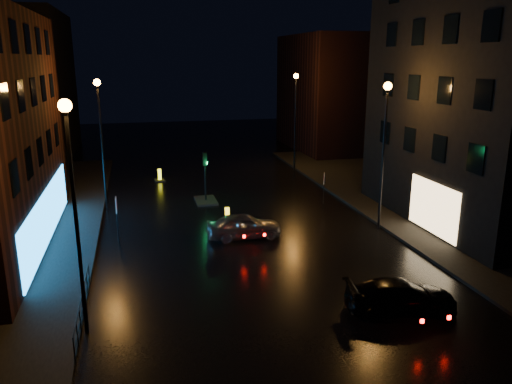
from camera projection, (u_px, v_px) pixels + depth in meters
ground at (279, 286)px, 21.72m from camera, size 120.00×120.00×0.00m
pavement_right at (451, 210)px, 32.39m from camera, size 12.00×44.00×0.15m
building_right at (500, 96)px, 28.81m from camera, size 10.00×14.00×15.00m
building_far_left at (25, 86)px, 49.11m from camera, size 8.00×16.00×14.00m
building_far_right at (331, 93)px, 53.60m from camera, size 8.00×14.00×12.00m
street_lamp_lnear at (73, 184)px, 16.63m from camera, size 0.44×0.44×8.37m
street_lamp_lfar at (100, 124)px, 31.64m from camera, size 0.44×0.44×8.37m
street_lamp_rnear at (385, 134)px, 27.68m from camera, size 0.44×0.44×8.37m
street_lamp_rfar at (295, 107)px, 42.70m from camera, size 0.44×0.44×8.37m
traffic_signal at (206, 194)px, 34.46m from camera, size 1.40×2.40×3.45m
guard_railing at (82, 302)px, 18.77m from camera, size 0.05×6.04×1.00m
silver_hatchback at (244, 226)px, 27.42m from camera, size 4.10×1.69×1.39m
dark_sedan at (401, 296)px, 19.46m from camera, size 4.57×2.35×1.27m
bollard_near at (227, 219)px, 30.13m from camera, size 0.82×1.13×0.93m
bollard_far at (160, 178)px, 40.35m from camera, size 0.84×1.18×0.98m
road_sign_left at (117, 209)px, 26.52m from camera, size 0.08×0.60×2.48m
road_sign_right at (324, 181)px, 33.58m from camera, size 0.25×0.50×2.16m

